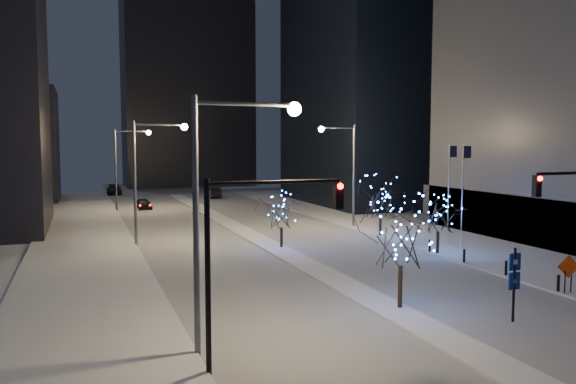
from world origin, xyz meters
name	(u,v)px	position (x,y,z in m)	size (l,w,h in m)	color
ground	(446,341)	(0.00, 0.00, 0.00)	(160.00, 160.00, 0.00)	silver
road	(232,226)	(0.00, 35.00, 0.01)	(20.00, 130.00, 0.02)	#A8ADB7
median	(246,232)	(0.00, 30.00, 0.07)	(2.00, 80.00, 0.15)	silver
east_sidewalk	(450,240)	(15.00, 20.00, 0.07)	(10.00, 90.00, 0.15)	silver
west_sidewalk	(84,266)	(-14.00, 20.00, 0.07)	(8.00, 90.00, 0.15)	silver
horizon_block	(186,78)	(6.00, 92.00, 21.00)	(24.00, 14.00, 42.00)	black
street_lamp_w_near	(223,188)	(-8.94, 2.00, 6.50)	(4.40, 0.56, 10.00)	#595E66
street_lamp_w_mid	(148,165)	(-8.94, 27.00, 6.50)	(4.40, 0.56, 10.00)	#595E66
street_lamp_w_far	(124,158)	(-8.94, 52.00, 6.50)	(4.40, 0.56, 10.00)	#595E66
street_lamp_east	(346,162)	(10.08, 30.00, 6.45)	(3.90, 0.56, 10.00)	#595E66
traffic_signal_west	(251,240)	(-8.44, 0.00, 4.76)	(5.26, 0.43, 7.00)	black
flagpoles	(456,187)	(13.37, 17.25, 4.80)	(1.35, 2.60, 8.00)	silver
bollards	(484,262)	(10.20, 10.00, 0.60)	(0.16, 12.16, 0.90)	black
car_near	(143,204)	(-6.74, 52.77, 0.69)	(1.63, 4.05, 1.38)	black
car_mid	(215,193)	(5.02, 64.29, 0.79)	(1.66, 4.77, 1.57)	black
car_far	(114,190)	(-9.00, 75.30, 0.80)	(2.24, 5.52, 1.60)	black
holiday_tree_median_near	(401,234)	(0.50, 4.42, 3.81)	(5.62, 5.62, 5.57)	black
holiday_tree_median_far	(281,212)	(0.50, 21.69, 2.93)	(3.55, 3.55, 4.26)	black
holiday_tree_plaza_near	(438,215)	(10.50, 15.44, 2.98)	(4.32, 4.32, 4.34)	black
holiday_tree_plaza_far	(381,199)	(10.50, 23.87, 3.38)	(5.18, 5.18, 5.20)	black
wayfinding_sign	(514,277)	(4.39, 1.00, 2.12)	(0.61, 0.12, 3.45)	black
construction_sign	(569,270)	(10.43, 3.57, 1.39)	(1.20, 0.46, 2.06)	black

